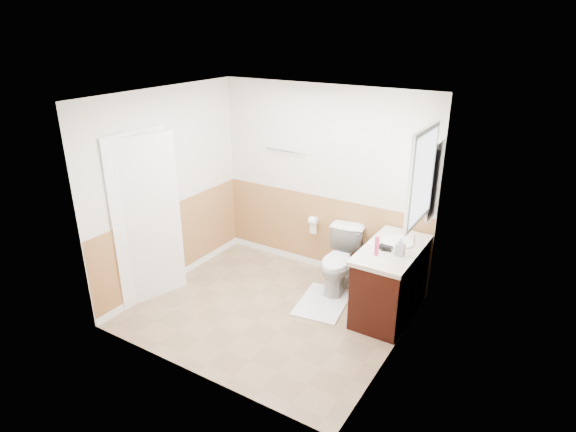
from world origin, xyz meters
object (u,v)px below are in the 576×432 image
Objects in this scene: toilet at (340,261)px; vanity_cabinet at (390,283)px; lotion_bottle at (377,246)px; soap_dispenser at (400,247)px; bath_mat at (323,303)px.

vanity_cabinet is (0.75, -0.21, 0.01)m from toilet.
vanity_cabinet is 5.00× the size of lotion_bottle.
lotion_bottle is 0.25m from soap_dispenser.
bath_mat is at bearing -98.79° from toilet.
toilet is at bearing 164.22° from vanity_cabinet.
vanity_cabinet is 5.45× the size of soap_dispenser.
soap_dispenser is at bearing -30.52° from toilet.
lotion_bottle is 1.09× the size of soap_dispenser.
lotion_bottle reaches higher than soap_dispenser.
toilet is at bearing 143.87° from lotion_bottle.
bath_mat is 0.73× the size of vanity_cabinet.
toilet is 0.71× the size of vanity_cabinet.
soap_dispenser reaches higher than bath_mat.
bath_mat is 0.87m from vanity_cabinet.
toilet is 1.09m from soap_dispenser.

